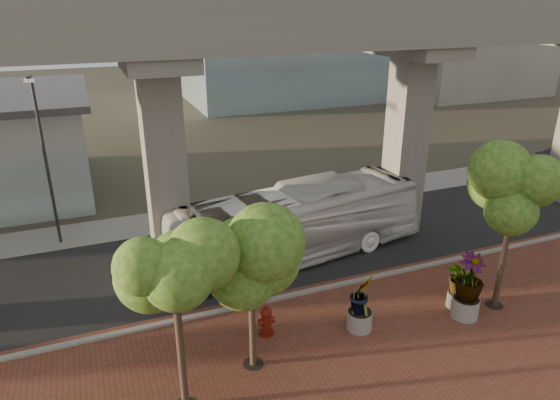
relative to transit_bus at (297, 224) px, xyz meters
name	(u,v)px	position (x,y,z in m)	size (l,w,h in m)	color
ground	(312,267)	(0.29, -1.12, -1.75)	(160.00, 160.00, 0.00)	#3C382B
brick_plaza	(416,380)	(0.29, -9.12, -1.72)	(70.00, 13.00, 0.06)	brown
asphalt_road	(295,248)	(0.29, 0.88, -1.73)	(90.00, 8.00, 0.04)	black
curb_strip	(332,287)	(0.29, -3.12, -1.67)	(70.00, 0.25, 0.16)	gray
far_sidewalk	(259,207)	(0.29, 6.38, -1.72)	(90.00, 3.00, 0.06)	gray
transit_viaduct	(297,102)	(0.29, 0.88, 5.54)	(72.00, 5.60, 12.40)	gray
transit_bus	(297,224)	(0.00, 0.00, 0.00)	(2.95, 12.56, 3.50)	white
fire_hydrant	(266,321)	(-3.42, -5.10, -1.12)	(0.60, 0.54, 1.19)	maroon
planter_front	(461,279)	(4.29, -6.24, -0.45)	(1.86, 1.86, 2.05)	#AEAA9D
planter_right	(469,280)	(4.10, -6.88, -0.06)	(2.51, 2.51, 2.69)	#AFAD9E
planter_left	(361,296)	(-0.08, -6.05, -0.30)	(2.09, 2.09, 2.30)	#A8A498
street_tree_far_west	(173,271)	(-6.89, -7.47, 2.98)	(3.27, 3.27, 6.19)	#4D3B2C
street_tree_near_west	(251,256)	(-4.39, -6.46, 2.44)	(3.53, 3.53, 5.76)	#4D3B2C
street_tree_near_east	(515,194)	(5.76, -6.73, 3.12)	(3.74, 3.74, 6.54)	#4D3B2C
streetlamp_west	(44,150)	(-10.55, 5.66, 3.15)	(0.42, 1.22, 8.40)	#2E2E33
streetlamp_east	(409,113)	(9.10, 4.73, 3.54)	(0.45, 1.31, 9.07)	#2C2D31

